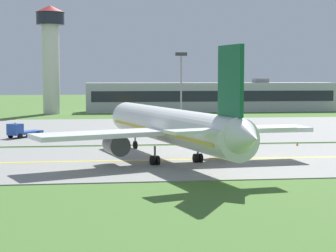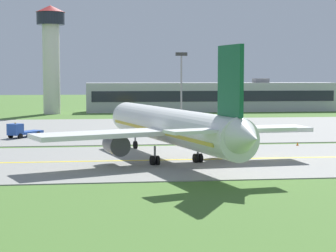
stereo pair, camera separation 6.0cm
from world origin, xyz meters
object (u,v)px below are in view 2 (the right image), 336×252
(airplane_lead, at_px, (172,127))
(control_tower, at_px, (51,49))
(service_truck_fuel, at_px, (21,131))
(service_truck_baggage, at_px, (151,120))
(apron_light_mast, at_px, (181,79))

(airplane_lead, distance_m, control_tower, 94.29)
(service_truck_fuel, bearing_deg, control_tower, 89.33)
(service_truck_baggage, height_order, service_truck_fuel, service_truck_baggage)
(service_truck_baggage, height_order, control_tower, control_tower)
(service_truck_baggage, bearing_deg, apron_light_mast, 49.61)
(airplane_lead, height_order, service_truck_fuel, airplane_lead)
(service_truck_fuel, height_order, apron_light_mast, apron_light_mast)
(service_truck_baggage, xyz_separation_m, service_truck_fuel, (-22.34, -16.20, -0.35))
(airplane_lead, xyz_separation_m, service_truck_fuel, (-20.38, 29.56, -2.95))
(airplane_lead, relative_size, apron_light_mast, 2.67)
(service_truck_baggage, distance_m, apron_light_mast, 13.48)
(airplane_lead, distance_m, service_truck_fuel, 36.03)
(airplane_lead, relative_size, control_tower, 1.40)
(control_tower, xyz_separation_m, apron_light_mast, (28.74, -37.20, -7.53))
(service_truck_baggage, bearing_deg, service_truck_fuel, -144.05)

